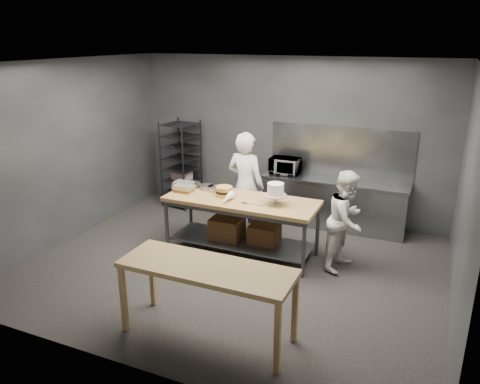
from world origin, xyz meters
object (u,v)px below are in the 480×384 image
(microwave, at_px, (285,166))
(frosted_cake_stand, at_px, (276,191))
(speed_rack, at_px, (181,165))
(near_counter, at_px, (207,273))
(work_table, at_px, (242,220))
(layer_cake, at_px, (224,191))
(chef_behind, at_px, (246,186))
(chef_right, at_px, (347,220))

(microwave, height_order, frosted_cake_stand, frosted_cake_stand)
(speed_rack, relative_size, microwave, 3.23)
(near_counter, xyz_separation_m, speed_rack, (-2.54, 3.78, 0.04))
(microwave, bearing_deg, frosted_cake_stand, -76.26)
(near_counter, relative_size, speed_rack, 1.14)
(near_counter, height_order, speed_rack, speed_rack)
(work_table, xyz_separation_m, layer_cake, (-0.31, 0.01, 0.43))
(near_counter, relative_size, layer_cake, 7.56)
(chef_behind, xyz_separation_m, microwave, (0.35, 1.04, 0.13))
(chef_behind, height_order, frosted_cake_stand, chef_behind)
(near_counter, distance_m, speed_rack, 4.55)
(layer_cake, bearing_deg, chef_behind, 80.76)
(chef_right, relative_size, microwave, 2.79)
(speed_rack, distance_m, frosted_cake_stand, 3.08)
(microwave, distance_m, frosted_cake_stand, 1.77)
(microwave, bearing_deg, chef_behind, -108.76)
(chef_behind, bearing_deg, speed_rack, -20.18)
(microwave, xyz_separation_m, layer_cake, (-0.46, -1.67, -0.05))
(frosted_cake_stand, bearing_deg, speed_rack, 147.70)
(chef_behind, relative_size, microwave, 3.41)
(work_table, bearing_deg, layer_cake, 178.81)
(work_table, distance_m, chef_right, 1.63)
(speed_rack, xyz_separation_m, microwave, (2.17, 0.08, 0.19))
(speed_rack, height_order, layer_cake, speed_rack)
(speed_rack, relative_size, layer_cake, 6.61)
(near_counter, bearing_deg, work_table, 103.28)
(chef_right, bearing_deg, chef_behind, 89.29)
(chef_behind, distance_m, layer_cake, 0.64)
(near_counter, relative_size, chef_behind, 1.08)
(layer_cake, bearing_deg, speed_rack, 137.19)
(speed_rack, bearing_deg, layer_cake, -42.81)
(work_table, relative_size, near_counter, 1.20)
(work_table, height_order, layer_cake, layer_cake)
(frosted_cake_stand, bearing_deg, near_counter, -91.40)
(frosted_cake_stand, bearing_deg, work_table, 175.76)
(chef_behind, bearing_deg, layer_cake, 88.38)
(work_table, distance_m, speed_rack, 2.60)
(frosted_cake_stand, bearing_deg, microwave, 103.74)
(microwave, bearing_deg, work_table, -94.98)
(work_table, xyz_separation_m, microwave, (0.15, 1.68, 0.48))
(chef_behind, height_order, microwave, chef_behind)
(work_table, relative_size, frosted_cake_stand, 7.06)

